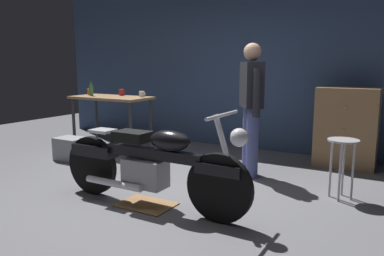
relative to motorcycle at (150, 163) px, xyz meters
The scene contains 13 objects.
ground_plane 0.54m from the motorcycle, 112.35° to the left, with size 12.00×12.00×0.00m, color slate.
back_wall 3.28m from the motorcycle, 92.17° to the left, with size 8.00×0.12×3.10m, color #384C70.
workbench 2.62m from the motorcycle, 139.53° to the left, with size 1.30×0.64×0.90m.
motorcycle is the anchor object (origin of this frame).
person_standing 1.65m from the motorcycle, 73.01° to the left, with size 0.40×0.48×1.67m.
shop_stool 2.01m from the motorcycle, 36.60° to the left, with size 0.32×0.32×0.64m.
wooden_dresser 2.97m from the motorcycle, 60.67° to the left, with size 0.80×0.47×1.10m.
drip_tray 0.45m from the motorcycle, behind, with size 0.56×0.40×0.01m, color olive.
storage_bin 2.34m from the motorcycle, 156.22° to the left, with size 0.44×0.32×0.34m, color gray.
mug_white_ceramic 2.45m from the motorcycle, 128.81° to the left, with size 0.12×0.09×0.09m.
mug_orange_travel 3.10m from the motorcycle, 144.95° to the left, with size 0.12×0.08×0.11m.
mug_red_diner 2.79m from the motorcycle, 135.54° to the left, with size 0.12×0.09×0.10m.
bottle 2.91m from the motorcycle, 145.24° to the left, with size 0.06×0.06×0.24m.
Camera 1 is at (2.28, -3.25, 1.42)m, focal length 35.69 mm.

